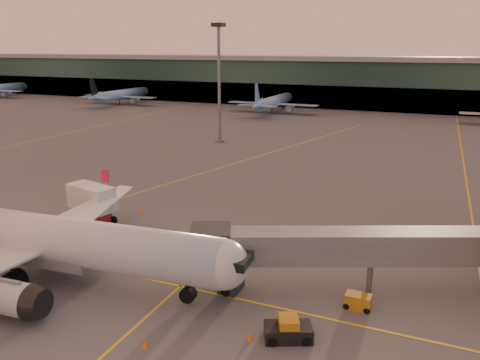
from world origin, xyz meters
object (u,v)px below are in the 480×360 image
at_px(gpu_cart, 358,302).
at_px(pushback_tug, 288,331).
at_px(main_airplane, 41,239).
at_px(catering_truck, 92,202).

bearing_deg(gpu_cart, pushback_tug, -120.32).
bearing_deg(main_airplane, pushback_tug, -5.12).
xyz_separation_m(main_airplane, catering_truck, (-5.39, 13.16, -1.25)).
bearing_deg(catering_truck, main_airplane, -54.97).
distance_m(main_airplane, pushback_tug, 23.72).
relative_size(catering_truck, pushback_tug, 1.67).
relative_size(main_airplane, gpu_cart, 18.50).
distance_m(catering_truck, pushback_tug, 31.90).
xyz_separation_m(catering_truck, gpu_cart, (32.90, -7.07, -2.09)).
xyz_separation_m(gpu_cart, pushback_tug, (-4.01, -6.29, 0.12)).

